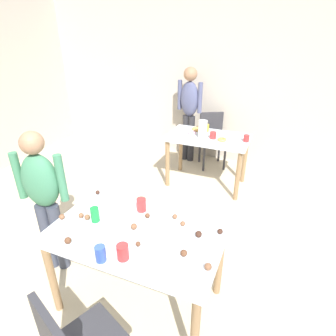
{
  "coord_description": "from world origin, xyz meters",
  "views": [
    {
      "loc": [
        1.0,
        -1.5,
        2.15
      ],
      "look_at": [
        0.05,
        0.78,
        0.9
      ],
      "focal_mm": 30.62,
      "sensor_mm": 36.0,
      "label": 1
    }
  ],
  "objects_px": {
    "dining_table_far": "(208,144)",
    "pitcher_far": "(203,129)",
    "soda_can": "(95,215)",
    "mixing_bowl": "(113,204)",
    "dining_table_near": "(137,241)",
    "person_girl_near": "(43,194)",
    "person_adult_far": "(189,107)",
    "chair_far_table": "(212,136)"
  },
  "relations": [
    {
      "from": "dining_table_far",
      "to": "pitcher_far",
      "type": "bearing_deg",
      "value": -124.97
    },
    {
      "from": "soda_can",
      "to": "pitcher_far",
      "type": "distance_m",
      "value": 2.13
    },
    {
      "from": "mixing_bowl",
      "to": "soda_can",
      "type": "height_order",
      "value": "soda_can"
    },
    {
      "from": "dining_table_near",
      "to": "dining_table_far",
      "type": "xyz_separation_m",
      "value": [
        -0.05,
        2.19,
        -0.02
      ]
    },
    {
      "from": "dining_table_far",
      "to": "person_girl_near",
      "type": "height_order",
      "value": "person_girl_near"
    },
    {
      "from": "person_adult_far",
      "to": "mixing_bowl",
      "type": "distance_m",
      "value": 2.71
    },
    {
      "from": "person_girl_near",
      "to": "mixing_bowl",
      "type": "bearing_deg",
      "value": 13.76
    },
    {
      "from": "chair_far_table",
      "to": "pitcher_far",
      "type": "height_order",
      "value": "pitcher_far"
    },
    {
      "from": "soda_can",
      "to": "pitcher_far",
      "type": "height_order",
      "value": "pitcher_far"
    },
    {
      "from": "soda_can",
      "to": "dining_table_far",
      "type": "bearing_deg",
      "value": 82.05
    },
    {
      "from": "person_adult_far",
      "to": "pitcher_far",
      "type": "xyz_separation_m",
      "value": [
        0.46,
        -0.79,
        -0.07
      ]
    },
    {
      "from": "person_girl_near",
      "to": "pitcher_far",
      "type": "bearing_deg",
      "value": 68.2
    },
    {
      "from": "person_girl_near",
      "to": "pitcher_far",
      "type": "distance_m",
      "value": 2.21
    },
    {
      "from": "person_adult_far",
      "to": "mixing_bowl",
      "type": "bearing_deg",
      "value": -84.69
    },
    {
      "from": "person_girl_near",
      "to": "mixing_bowl",
      "type": "height_order",
      "value": "person_girl_near"
    },
    {
      "from": "dining_table_far",
      "to": "pitcher_far",
      "type": "xyz_separation_m",
      "value": [
        -0.06,
        -0.09,
        0.24
      ]
    },
    {
      "from": "chair_far_table",
      "to": "person_adult_far",
      "type": "xyz_separation_m",
      "value": [
        -0.41,
        0.02,
        0.44
      ]
    },
    {
      "from": "person_girl_near",
      "to": "person_adult_far",
      "type": "bearing_deg",
      "value": 82.82
    },
    {
      "from": "person_adult_far",
      "to": "soda_can",
      "type": "distance_m",
      "value": 2.91
    },
    {
      "from": "soda_can",
      "to": "dining_table_near",
      "type": "bearing_deg",
      "value": 1.68
    },
    {
      "from": "person_girl_near",
      "to": "soda_can",
      "type": "relative_size",
      "value": 11.47
    },
    {
      "from": "dining_table_near",
      "to": "soda_can",
      "type": "bearing_deg",
      "value": -178.32
    },
    {
      "from": "dining_table_near",
      "to": "soda_can",
      "type": "distance_m",
      "value": 0.39
    },
    {
      "from": "chair_far_table",
      "to": "pitcher_far",
      "type": "bearing_deg",
      "value": -86.33
    },
    {
      "from": "dining_table_near",
      "to": "pitcher_far",
      "type": "height_order",
      "value": "pitcher_far"
    },
    {
      "from": "person_adult_far",
      "to": "chair_far_table",
      "type": "bearing_deg",
      "value": -3.17
    },
    {
      "from": "pitcher_far",
      "to": "person_girl_near",
      "type": "bearing_deg",
      "value": -111.8
    },
    {
      "from": "dining_table_near",
      "to": "mixing_bowl",
      "type": "distance_m",
      "value": 0.4
    },
    {
      "from": "person_adult_far",
      "to": "pitcher_far",
      "type": "height_order",
      "value": "person_adult_far"
    },
    {
      "from": "dining_table_near",
      "to": "person_girl_near",
      "type": "distance_m",
      "value": 0.95
    },
    {
      "from": "pitcher_far",
      "to": "mixing_bowl",
      "type": "bearing_deg",
      "value": -96.37
    },
    {
      "from": "soda_can",
      "to": "person_girl_near",
      "type": "bearing_deg",
      "value": 174.1
    },
    {
      "from": "chair_far_table",
      "to": "person_adult_far",
      "type": "bearing_deg",
      "value": 176.83
    },
    {
      "from": "person_adult_far",
      "to": "soda_can",
      "type": "height_order",
      "value": "person_adult_far"
    },
    {
      "from": "chair_far_table",
      "to": "pitcher_far",
      "type": "distance_m",
      "value": 0.86
    },
    {
      "from": "person_girl_near",
      "to": "mixing_bowl",
      "type": "xyz_separation_m",
      "value": [
        0.61,
        0.15,
        -0.04
      ]
    },
    {
      "from": "soda_can",
      "to": "person_adult_far",
      "type": "bearing_deg",
      "value": 94.27
    },
    {
      "from": "chair_far_table",
      "to": "soda_can",
      "type": "distance_m",
      "value": 2.9
    },
    {
      "from": "dining_table_near",
      "to": "dining_table_far",
      "type": "distance_m",
      "value": 2.19
    },
    {
      "from": "dining_table_far",
      "to": "soda_can",
      "type": "bearing_deg",
      "value": -97.95
    },
    {
      "from": "dining_table_far",
      "to": "soda_can",
      "type": "distance_m",
      "value": 2.23
    },
    {
      "from": "dining_table_far",
      "to": "soda_can",
      "type": "relative_size",
      "value": 9.2
    }
  ]
}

